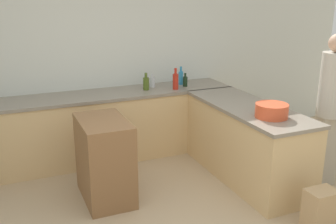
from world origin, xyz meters
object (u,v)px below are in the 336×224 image
at_px(olive_oil_bottle, 146,83).
at_px(island_table, 105,160).
at_px(mixing_bowl, 272,111).
at_px(paper_bag, 320,211).
at_px(dish_soap_bottle, 181,77).
at_px(wine_bottle_dark, 185,81).
at_px(vinegar_bottle_clear, 152,82).
at_px(hot_sauce_bottle, 176,81).
at_px(person_at_peninsula, 330,105).

bearing_deg(olive_oil_bottle, island_table, -129.71).
bearing_deg(mixing_bowl, island_table, 159.36).
bearing_deg(paper_bag, dish_soap_bottle, 95.68).
bearing_deg(dish_soap_bottle, wine_bottle_dark, -89.00).
height_order(olive_oil_bottle, vinegar_bottle_clear, olive_oil_bottle).
distance_m(hot_sauce_bottle, paper_bag, 2.50).
bearing_deg(mixing_bowl, paper_bag, -87.85).
relative_size(mixing_bowl, hot_sauce_bottle, 1.20).
bearing_deg(paper_bag, olive_oil_bottle, 108.65).
relative_size(wine_bottle_dark, paper_bag, 0.45).
height_order(wine_bottle_dark, dish_soap_bottle, dish_soap_bottle).
bearing_deg(olive_oil_bottle, hot_sauce_bottle, -17.23).
xyz_separation_m(island_table, olive_oil_bottle, (0.86, 1.04, 0.54)).
bearing_deg(vinegar_bottle_clear, wine_bottle_dark, -18.06).
relative_size(hot_sauce_bottle, vinegar_bottle_clear, 1.58).
distance_m(olive_oil_bottle, dish_soap_bottle, 0.58).
relative_size(mixing_bowl, dish_soap_bottle, 1.34).
height_order(hot_sauce_bottle, dish_soap_bottle, hot_sauce_bottle).
relative_size(olive_oil_bottle, paper_bag, 0.55).
bearing_deg(dish_soap_bottle, person_at_peninsula, -62.12).
distance_m(dish_soap_bottle, paper_bag, 2.69).
bearing_deg(paper_bag, vinegar_bottle_clear, 105.04).
bearing_deg(wine_bottle_dark, vinegar_bottle_clear, 161.94).
xyz_separation_m(hot_sauce_bottle, olive_oil_bottle, (-0.38, 0.12, -0.02)).
xyz_separation_m(dish_soap_bottle, vinegar_bottle_clear, (-0.43, 0.01, -0.03)).
xyz_separation_m(dish_soap_bottle, person_at_peninsula, (0.97, -1.84, -0.04)).
xyz_separation_m(dish_soap_bottle, paper_bag, (0.25, -2.56, -0.79)).
distance_m(wine_bottle_dark, person_at_peninsula, 1.96).
height_order(island_table, vinegar_bottle_clear, vinegar_bottle_clear).
height_order(mixing_bowl, person_at_peninsula, person_at_peninsula).
xyz_separation_m(hot_sauce_bottle, paper_bag, (0.44, -2.32, -0.81)).
bearing_deg(island_table, mixing_bowl, -20.64).
bearing_deg(island_table, dish_soap_bottle, 38.82).
bearing_deg(island_table, person_at_peninsula, -15.95).
bearing_deg(island_table, olive_oil_bottle, 50.29).
distance_m(mixing_bowl, vinegar_bottle_clear, 1.90).
bearing_deg(wine_bottle_dark, island_table, -144.71).
distance_m(dish_soap_bottle, vinegar_bottle_clear, 0.44).
height_order(wine_bottle_dark, olive_oil_bottle, olive_oil_bottle).
height_order(wine_bottle_dark, paper_bag, wine_bottle_dark).
bearing_deg(dish_soap_bottle, paper_bag, -84.32).
distance_m(island_table, dish_soap_bottle, 1.92).
height_order(island_table, dish_soap_bottle, dish_soap_bottle).
height_order(island_table, olive_oil_bottle, olive_oil_bottle).
bearing_deg(vinegar_bottle_clear, dish_soap_bottle, -0.77).
xyz_separation_m(vinegar_bottle_clear, paper_bag, (0.69, -2.56, -0.76)).
distance_m(mixing_bowl, person_at_peninsula, 0.75).
bearing_deg(wine_bottle_dark, mixing_bowl, -82.27).
height_order(dish_soap_bottle, person_at_peninsula, person_at_peninsula).
distance_m(mixing_bowl, paper_bag, 1.09).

